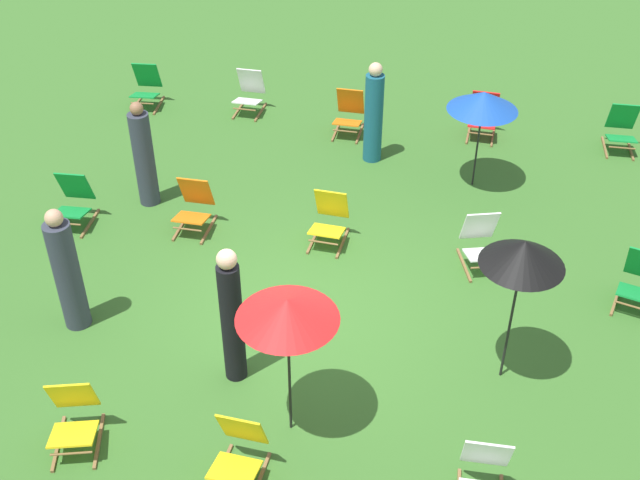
{
  "coord_description": "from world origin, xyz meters",
  "views": [
    {
      "loc": [
        1.66,
        -7.48,
        6.99
      ],
      "look_at": [
        0.0,
        1.2,
        0.5
      ],
      "focal_mm": 44.44,
      "sensor_mm": 36.0,
      "label": 1
    }
  ],
  "objects": [
    {
      "name": "person_0",
      "position": [
        -2.99,
        2.38,
        0.82
      ],
      "size": [
        0.38,
        0.38,
        1.75
      ],
      "rotation": [
        0.0,
        0.0,
        2.93
      ],
      "color": "#333847",
      "rests_on": "ground"
    },
    {
      "name": "deckchair_6",
      "position": [
        -0.24,
        5.27,
        0.37
      ],
      "size": [
        0.49,
        0.77,
        0.83
      ],
      "rotation": [
        0.0,
        0.0,
        -0.02
      ],
      "color": "olive",
      "rests_on": "ground"
    },
    {
      "name": "deckchair_13",
      "position": [
        0.0,
        1.9,
        0.37
      ],
      "size": [
        0.53,
        0.79,
        0.83
      ],
      "rotation": [
        0.0,
        0.0,
        -0.07
      ],
      "color": "olive",
      "rests_on": "ground"
    },
    {
      "name": "person_2",
      "position": [
        -0.61,
        -1.02,
        0.92
      ],
      "size": [
        0.37,
        0.37,
        1.88
      ],
      "rotation": [
        0.0,
        0.0,
        2.49
      ],
      "color": "black",
      "rests_on": "ground"
    },
    {
      "name": "deckchair_10",
      "position": [
        -3.89,
        1.65,
        0.37
      ],
      "size": [
        0.52,
        0.79,
        0.83
      ],
      "rotation": [
        0.0,
        0.0,
        0.06
      ],
      "color": "olive",
      "rests_on": "ground"
    },
    {
      "name": "deckchair_11",
      "position": [
        2.15,
        5.62,
        0.37
      ],
      "size": [
        0.52,
        0.79,
        0.83
      ],
      "rotation": [
        0.0,
        0.0,
        -0.06
      ],
      "color": "olive",
      "rests_on": "ground"
    },
    {
      "name": "ground_plane",
      "position": [
        0.0,
        0.0,
        0.0
      ],
      "size": [
        40.0,
        40.0,
        0.0
      ],
      "primitive_type": "plane",
      "color": "#386B28"
    },
    {
      "name": "umbrella_1",
      "position": [
        2.05,
        3.87,
        1.51
      ],
      "size": [
        1.11,
        1.11,
        1.66
      ],
      "color": "black",
      "rests_on": "ground"
    },
    {
      "name": "deckchair_1",
      "position": [
        -4.25,
        5.63,
        0.37
      ],
      "size": [
        0.54,
        0.8,
        0.83
      ],
      "rotation": [
        0.0,
        0.0,
        0.09
      ],
      "color": "olive",
      "rests_on": "ground"
    },
    {
      "name": "deckchair_4",
      "position": [
        -2.05,
        -2.31,
        0.37
      ],
      "size": [
        0.66,
        0.86,
        0.83
      ],
      "rotation": [
        0.0,
        0.0,
        0.28
      ],
      "color": "olive",
      "rests_on": "ground"
    },
    {
      "name": "umbrella_0",
      "position": [
        0.22,
        -1.7,
        1.76
      ],
      "size": [
        1.07,
        1.07,
        1.89
      ],
      "color": "black",
      "rests_on": "ground"
    },
    {
      "name": "person_3",
      "position": [
        -2.88,
        -0.52,
        0.83
      ],
      "size": [
        0.47,
        0.47,
        1.77
      ],
      "rotation": [
        0.0,
        0.0,
        2.33
      ],
      "color": "#333847",
      "rests_on": "ground"
    },
    {
      "name": "umbrella_2",
      "position": [
        2.54,
        -0.43,
        1.84
      ],
      "size": [
        0.94,
        0.94,
        2.01
      ],
      "color": "black",
      "rests_on": "ground"
    },
    {
      "name": "deckchair_9",
      "position": [
        -0.17,
        -2.43,
        0.37
      ],
      "size": [
        0.52,
        0.79,
        0.83
      ],
      "rotation": [
        0.0,
        0.0,
        -0.07
      ],
      "color": "olive",
      "rests_on": "ground"
    },
    {
      "name": "deckchair_2",
      "position": [
        -2.05,
        1.85,
        0.37
      ],
      "size": [
        0.49,
        0.77,
        0.83
      ],
      "rotation": [
        0.0,
        0.0,
        -0.01
      ],
      "color": "olive",
      "rests_on": "ground"
    },
    {
      "name": "deckchair_14",
      "position": [
        2.21,
        1.75,
        0.37
      ],
      "size": [
        0.68,
        0.87,
        0.83
      ],
      "rotation": [
        0.0,
        0.0,
        0.29
      ],
      "color": "olive",
      "rests_on": "ground"
    },
    {
      "name": "deckchair_12",
      "position": [
        4.3,
        1.27,
        0.37
      ],
      "size": [
        0.67,
        0.86,
        0.83
      ],
      "rotation": [
        0.0,
        0.0,
        -0.29
      ],
      "color": "olive",
      "rests_on": "ground"
    },
    {
      "name": "deckchair_5",
      "position": [
        -2.23,
        5.75,
        0.37
      ],
      "size": [
        0.5,
        0.78,
        0.83
      ],
      "rotation": [
        0.0,
        0.0,
        -0.03
      ],
      "color": "olive",
      "rests_on": "ground"
    },
    {
      "name": "person_1",
      "position": [
        0.31,
        4.39,
        0.84
      ],
      "size": [
        0.37,
        0.37,
        1.77
      ],
      "rotation": [
        0.0,
        0.0,
        0.19
      ],
      "color": "#195972",
      "rests_on": "ground"
    },
    {
      "name": "deckchair_3",
      "position": [
        2.34,
        -2.27,
        0.37
      ],
      "size": [
        0.5,
        0.77,
        0.83
      ],
      "rotation": [
        0.0,
        0.0,
        0.03
      ],
      "color": "olive",
      "rests_on": "ground"
    },
    {
      "name": "deckchair_0",
      "position": [
        4.53,
        5.57,
        0.37
      ],
      "size": [
        0.49,
        0.77,
        0.83
      ],
      "rotation": [
        0.0,
        0.0,
        0.02
      ],
      "color": "olive",
      "rests_on": "ground"
    }
  ]
}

